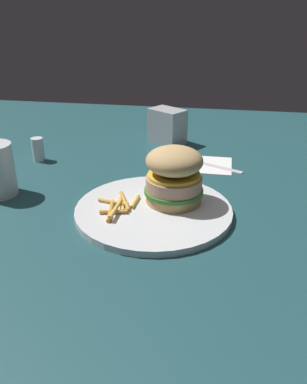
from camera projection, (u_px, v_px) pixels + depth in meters
ground_plane at (138, 213)px, 0.70m from camera, size 1.60×1.60×0.00m
plate at (154, 210)px, 0.70m from camera, size 0.28×0.28×0.01m
sandwich at (174, 175)px, 0.70m from camera, size 0.11×0.11×0.10m
fries_pile at (119, 206)px, 0.69m from camera, size 0.07×0.11×0.01m
napkin at (208, 164)px, 0.91m from camera, size 0.11×0.11×0.00m
fork at (207, 163)px, 0.91m from camera, size 0.16×0.09×0.00m
napkin_dispenser at (167, 126)px, 1.04m from camera, size 0.11×0.10×0.09m
salt_shaker at (38, 149)px, 0.93m from camera, size 0.03×0.03×0.06m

